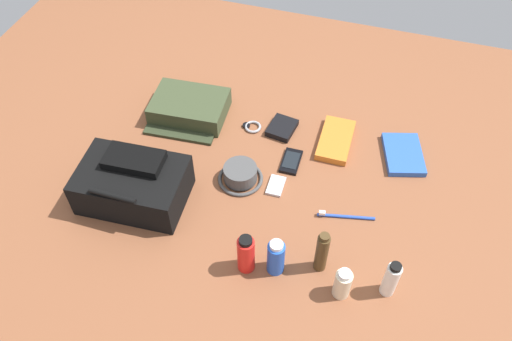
# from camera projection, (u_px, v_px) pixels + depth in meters

# --- Properties ---
(ground_plane) EXTENTS (2.64, 2.02, 0.02)m
(ground_plane) POSITION_uv_depth(u_px,v_px,m) (256.00, 180.00, 1.77)
(ground_plane) COLOR brown
(ground_plane) RESTS_ON ground
(backpack) EXTENTS (0.35, 0.25, 0.16)m
(backpack) POSITION_uv_depth(u_px,v_px,m) (133.00, 184.00, 1.66)
(backpack) COLOR black
(backpack) RESTS_ON ground_plane
(toiletry_pouch) EXTENTS (0.29, 0.26, 0.08)m
(toiletry_pouch) POSITION_uv_depth(u_px,v_px,m) (189.00, 108.00, 1.94)
(toiletry_pouch) COLOR #384228
(toiletry_pouch) RESTS_ON ground_plane
(bucket_hat) EXTENTS (0.15, 0.15, 0.06)m
(bucket_hat) POSITION_uv_depth(u_px,v_px,m) (240.00, 175.00, 1.74)
(bucket_hat) COLOR #474747
(bucket_hat) RESTS_ON ground_plane
(toothpaste_tube) EXTENTS (0.04, 0.04, 0.14)m
(toothpaste_tube) POSITION_uv_depth(u_px,v_px,m) (391.00, 279.00, 1.44)
(toothpaste_tube) COLOR white
(toothpaste_tube) RESTS_ON ground_plane
(lotion_bottle) EXTENTS (0.05, 0.05, 0.11)m
(lotion_bottle) POSITION_uv_depth(u_px,v_px,m) (343.00, 284.00, 1.45)
(lotion_bottle) COLOR beige
(lotion_bottle) RESTS_ON ground_plane
(cologne_bottle) EXTENTS (0.04, 0.04, 0.17)m
(cologne_bottle) POSITION_uv_depth(u_px,v_px,m) (322.00, 252.00, 1.48)
(cologne_bottle) COLOR #473319
(cologne_bottle) RESTS_ON ground_plane
(deodorant_spray) EXTENTS (0.05, 0.05, 0.14)m
(deodorant_spray) POSITION_uv_depth(u_px,v_px,m) (276.00, 257.00, 1.49)
(deodorant_spray) COLOR blue
(deodorant_spray) RESTS_ON ground_plane
(sunscreen_spray) EXTENTS (0.05, 0.05, 0.15)m
(sunscreen_spray) POSITION_uv_depth(u_px,v_px,m) (246.00, 254.00, 1.49)
(sunscreen_spray) COLOR red
(sunscreen_spray) RESTS_ON ground_plane
(paperback_novel) EXTENTS (0.18, 0.22, 0.02)m
(paperback_novel) POSITION_uv_depth(u_px,v_px,m) (403.00, 155.00, 1.82)
(paperback_novel) COLOR blue
(paperback_novel) RESTS_ON ground_plane
(travel_guidebook) EXTENTS (0.11, 0.21, 0.03)m
(travel_guidebook) POSITION_uv_depth(u_px,v_px,m) (336.00, 140.00, 1.86)
(travel_guidebook) COLOR orange
(travel_guidebook) RESTS_ON ground_plane
(cell_phone) EXTENTS (0.06, 0.11, 0.01)m
(cell_phone) POSITION_uv_depth(u_px,v_px,m) (291.00, 161.00, 1.80)
(cell_phone) COLOR black
(cell_phone) RESTS_ON ground_plane
(media_player) EXTENTS (0.05, 0.08, 0.01)m
(media_player) POSITION_uv_depth(u_px,v_px,m) (276.00, 186.00, 1.74)
(media_player) COLOR #B7B7BC
(media_player) RESTS_ON ground_plane
(wristwatch) EXTENTS (0.07, 0.06, 0.01)m
(wristwatch) POSITION_uv_depth(u_px,v_px,m) (252.00, 127.00, 1.92)
(wristwatch) COLOR #99999E
(wristwatch) RESTS_ON ground_plane
(toothbrush) EXTENTS (0.18, 0.05, 0.02)m
(toothbrush) POSITION_uv_depth(u_px,v_px,m) (343.00, 216.00, 1.65)
(toothbrush) COLOR blue
(toothbrush) RESTS_ON ground_plane
(wallet) EXTENTS (0.10, 0.12, 0.02)m
(wallet) POSITION_uv_depth(u_px,v_px,m) (282.00, 128.00, 1.90)
(wallet) COLOR black
(wallet) RESTS_ON ground_plane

